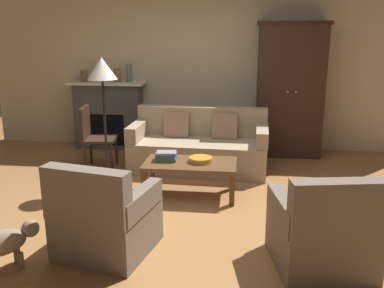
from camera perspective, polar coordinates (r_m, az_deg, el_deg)
The scene contains 16 objects.
ground_plane at distance 4.98m, azimuth -1.44°, elevation -8.03°, with size 9.60×9.60×0.00m, color #B27A47.
back_wall at distance 7.13m, azimuth 1.39°, elevation 10.67°, with size 7.20×0.10×2.80m, color beige.
fireplace at distance 7.31m, azimuth -11.05°, elevation 3.92°, with size 1.26×0.48×1.12m.
armoire at distance 6.86m, azimuth 12.94°, elevation 7.08°, with size 1.06×0.57×2.07m.
couch at distance 6.09m, azimuth 0.97°, elevation -0.48°, with size 1.95×0.93×0.86m.
coffee_table at distance 5.11m, azimuth -0.23°, elevation -3.02°, with size 1.10×0.60×0.42m.
fruit_bowl at distance 5.10m, azimuth 1.18°, elevation -2.10°, with size 0.28×0.28×0.06m, color orange.
book_stack at distance 5.16m, azimuth -3.45°, elevation -1.63°, with size 0.25×0.19×0.11m.
mantel_vase_bronze at distance 7.32m, azimuth -14.22°, elevation 8.86°, with size 0.12×0.12×0.18m, color olive.
mantel_vase_terracotta at distance 7.14m, azimuth -9.97°, elevation 9.06°, with size 0.12×0.12×0.21m, color #A86042.
mantel_vase_jade at distance 7.09m, azimuth -8.41°, elevation 9.38°, with size 0.09×0.09×0.29m, color slate.
armchair_near_left at distance 3.93m, azimuth -11.61°, elevation -9.96°, with size 0.91×0.91×0.88m.
armchair_near_right at distance 3.78m, azimuth 17.16°, elevation -11.42°, with size 0.89×0.89×0.88m.
side_chair_wooden at distance 6.25m, azimuth -13.04°, elevation 1.37°, with size 0.49×0.49×0.90m.
floor_lamp at distance 5.28m, azimuth -11.91°, elevation 8.86°, with size 0.36×0.36×1.63m.
dog at distance 3.96m, azimuth -23.65°, elevation -11.93°, with size 0.47×0.45×0.39m.
Camera 1 is at (0.65, -4.53, 1.97)m, focal length 39.87 mm.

